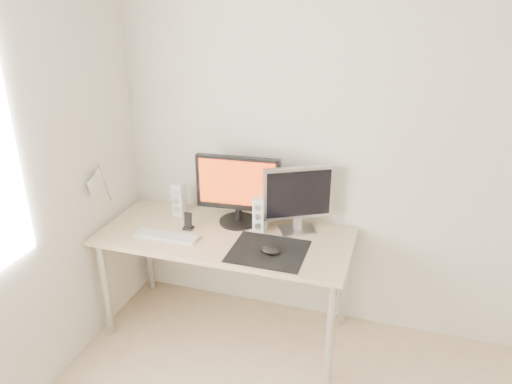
# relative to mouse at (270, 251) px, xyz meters

# --- Properties ---
(wall_back) EXTENTS (3.50, 0.00, 3.50)m
(wall_back) POSITION_rel_mouse_xyz_m (0.59, 0.53, 0.50)
(wall_back) COLOR white
(wall_back) RESTS_ON ground
(mousepad) EXTENTS (0.45, 0.40, 0.00)m
(mousepad) POSITION_rel_mouse_xyz_m (-0.02, 0.03, -0.02)
(mousepad) COLOR black
(mousepad) RESTS_ON desk
(mouse) EXTENTS (0.11, 0.07, 0.04)m
(mouse) POSITION_rel_mouse_xyz_m (0.00, 0.00, 0.00)
(mouse) COLOR black
(mouse) RESTS_ON mousepad
(desk) EXTENTS (1.60, 0.70, 0.73)m
(desk) POSITION_rel_mouse_xyz_m (-0.34, 0.16, -0.10)
(desk) COLOR #D1B587
(desk) RESTS_ON ground
(main_monitor) EXTENTS (0.55, 0.28, 0.47)m
(main_monitor) POSITION_rel_mouse_xyz_m (-0.31, 0.33, 0.23)
(main_monitor) COLOR black
(main_monitor) RESTS_ON desk
(second_monitor) EXTENTS (0.41, 0.25, 0.43)m
(second_monitor) POSITION_rel_mouse_xyz_m (0.08, 0.34, 0.22)
(second_monitor) COLOR #ACACAF
(second_monitor) RESTS_ON desk
(speaker_left) EXTENTS (0.07, 0.09, 0.23)m
(speaker_left) POSITION_rel_mouse_xyz_m (-0.74, 0.34, 0.09)
(speaker_left) COLOR white
(speaker_left) RESTS_ON desk
(speaker_right) EXTENTS (0.07, 0.09, 0.23)m
(speaker_right) POSITION_rel_mouse_xyz_m (-0.15, 0.27, 0.09)
(speaker_right) COLOR white
(speaker_right) RESTS_ON desk
(keyboard) EXTENTS (0.42, 0.13, 0.02)m
(keyboard) POSITION_rel_mouse_xyz_m (-0.68, 0.01, -0.02)
(keyboard) COLOR silver
(keyboard) RESTS_ON desk
(phone_dock) EXTENTS (0.06, 0.06, 0.12)m
(phone_dock) POSITION_rel_mouse_xyz_m (-0.59, 0.16, 0.01)
(phone_dock) COLOR black
(phone_dock) RESTS_ON desk
(pennant) EXTENTS (0.01, 0.23, 0.29)m
(pennant) POSITION_rel_mouse_xyz_m (-1.13, 0.01, 0.29)
(pennant) COLOR #A57F54
(pennant) RESTS_ON wall_left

